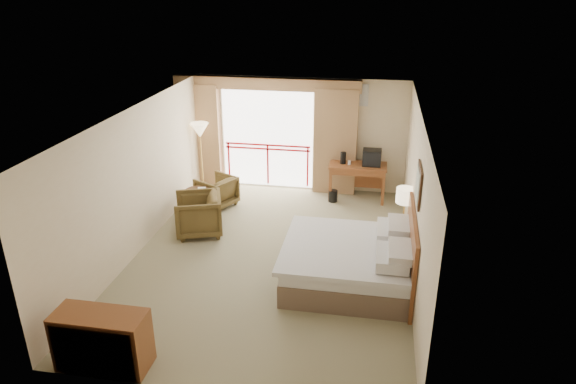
% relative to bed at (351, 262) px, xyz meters
% --- Properties ---
extents(floor, '(7.00, 7.00, 0.00)m').
position_rel_bed_xyz_m(floor, '(-1.50, 0.60, -0.38)').
color(floor, '#827B59').
rests_on(floor, ground).
extents(ceiling, '(7.00, 7.00, 0.00)m').
position_rel_bed_xyz_m(ceiling, '(-1.50, 0.60, 2.32)').
color(ceiling, white).
rests_on(ceiling, wall_back).
extents(wall_back, '(5.00, 0.00, 5.00)m').
position_rel_bed_xyz_m(wall_back, '(-1.50, 4.10, 0.97)').
color(wall_back, beige).
rests_on(wall_back, ground).
extents(wall_front, '(5.00, 0.00, 5.00)m').
position_rel_bed_xyz_m(wall_front, '(-1.50, -2.90, 0.97)').
color(wall_front, beige).
rests_on(wall_front, ground).
extents(wall_left, '(0.00, 7.00, 7.00)m').
position_rel_bed_xyz_m(wall_left, '(-4.00, 0.60, 0.97)').
color(wall_left, beige).
rests_on(wall_left, ground).
extents(wall_right, '(0.00, 7.00, 7.00)m').
position_rel_bed_xyz_m(wall_right, '(1.00, 0.60, 0.97)').
color(wall_right, beige).
rests_on(wall_right, ground).
extents(balcony_door, '(2.40, 0.00, 2.40)m').
position_rel_bed_xyz_m(balcony_door, '(-2.30, 4.08, 0.82)').
color(balcony_door, white).
rests_on(balcony_door, wall_back).
extents(balcony_railing, '(2.09, 0.03, 1.02)m').
position_rel_bed_xyz_m(balcony_railing, '(-2.30, 4.06, 0.44)').
color(balcony_railing, '#B60F16').
rests_on(balcony_railing, wall_back).
extents(curtain_left, '(1.00, 0.26, 2.50)m').
position_rel_bed_xyz_m(curtain_left, '(-3.95, 3.95, 0.87)').
color(curtain_left, '#8E6644').
rests_on(curtain_left, wall_back).
extents(curtain_right, '(1.00, 0.26, 2.50)m').
position_rel_bed_xyz_m(curtain_right, '(-0.65, 3.95, 0.87)').
color(curtain_right, '#8E6644').
rests_on(curtain_right, wall_back).
extents(valance, '(4.40, 0.22, 0.28)m').
position_rel_bed_xyz_m(valance, '(-2.30, 3.98, 2.17)').
color(valance, '#8E6644').
rests_on(valance, wall_back).
extents(hvac_vent, '(0.50, 0.04, 0.50)m').
position_rel_bed_xyz_m(hvac_vent, '(-0.20, 4.07, 1.97)').
color(hvac_vent, silver).
rests_on(hvac_vent, wall_back).
extents(bed, '(2.13, 2.06, 0.97)m').
position_rel_bed_xyz_m(bed, '(0.00, 0.00, 0.00)').
color(bed, brown).
rests_on(bed, floor).
extents(headboard, '(0.06, 2.10, 1.30)m').
position_rel_bed_xyz_m(headboard, '(0.96, 0.00, 0.27)').
color(headboard, brown).
rests_on(headboard, wall_right).
extents(framed_art, '(0.04, 0.72, 0.60)m').
position_rel_bed_xyz_m(framed_art, '(0.97, 0.00, 1.47)').
color(framed_art, black).
rests_on(framed_art, wall_right).
extents(nightstand, '(0.45, 0.54, 0.64)m').
position_rel_bed_xyz_m(nightstand, '(0.88, 1.24, -0.06)').
color(nightstand, brown).
rests_on(nightstand, floor).
extents(table_lamp, '(0.34, 0.34, 0.60)m').
position_rel_bed_xyz_m(table_lamp, '(0.88, 1.29, 0.73)').
color(table_lamp, tan).
rests_on(table_lamp, nightstand).
extents(phone, '(0.21, 0.18, 0.08)m').
position_rel_bed_xyz_m(phone, '(0.83, 1.09, 0.30)').
color(phone, black).
rests_on(phone, nightstand).
extents(desk, '(1.30, 0.63, 0.85)m').
position_rel_bed_xyz_m(desk, '(-0.08, 3.65, 0.29)').
color(desk, brown).
rests_on(desk, floor).
extents(tv, '(0.41, 0.33, 0.38)m').
position_rel_bed_xyz_m(tv, '(0.22, 3.59, 0.66)').
color(tv, black).
rests_on(tv, desk).
extents(coffee_maker, '(0.14, 0.14, 0.28)m').
position_rel_bed_xyz_m(coffee_maker, '(-0.43, 3.59, 0.61)').
color(coffee_maker, black).
rests_on(coffee_maker, desk).
extents(cup, '(0.08, 0.08, 0.10)m').
position_rel_bed_xyz_m(cup, '(-0.28, 3.54, 0.52)').
color(cup, white).
rests_on(cup, desk).
extents(wastebasket, '(0.25, 0.25, 0.27)m').
position_rel_bed_xyz_m(wastebasket, '(-0.61, 3.35, -0.24)').
color(wastebasket, black).
rests_on(wastebasket, floor).
extents(armchair_far, '(1.02, 1.01, 0.69)m').
position_rel_bed_xyz_m(armchair_far, '(-3.18, 2.66, -0.38)').
color(armchair_far, '#48381B').
rests_on(armchair_far, floor).
extents(armchair_near, '(1.15, 1.13, 0.83)m').
position_rel_bed_xyz_m(armchair_near, '(-3.13, 1.28, -0.38)').
color(armchair_near, '#48381B').
rests_on(armchair_near, floor).
extents(side_table, '(0.54, 0.54, 0.59)m').
position_rel_bed_xyz_m(side_table, '(-3.41, 2.08, 0.03)').
color(side_table, black).
rests_on(side_table, floor).
extents(book, '(0.22, 0.27, 0.02)m').
position_rel_bed_xyz_m(book, '(-3.41, 2.08, 0.22)').
color(book, white).
rests_on(book, side_table).
extents(floor_lamp, '(0.43, 0.43, 1.68)m').
position_rel_bed_xyz_m(floor_lamp, '(-3.79, 3.48, 1.07)').
color(floor_lamp, tan).
rests_on(floor_lamp, floor).
extents(dresser, '(1.21, 0.52, 0.81)m').
position_rel_bed_xyz_m(dresser, '(-3.09, -2.64, 0.03)').
color(dresser, brown).
rests_on(dresser, floor).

